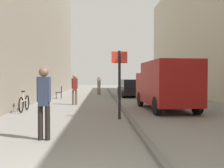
{
  "coord_description": "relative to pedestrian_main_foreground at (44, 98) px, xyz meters",
  "views": [
    {
      "loc": [
        0.46,
        -2.87,
        1.56
      ],
      "look_at": [
        1.12,
        10.32,
        1.24
      ],
      "focal_mm": 39.31,
      "sensor_mm": 36.0,
      "label": 1
    }
  ],
  "objects": [
    {
      "name": "ground_plane",
      "position": [
        0.94,
        8.66,
        -1.06
      ],
      "size": [
        80.0,
        80.0,
        0.0
      ],
      "primitive_type": "plane",
      "color": "gray"
    },
    {
      "name": "cafe_chair_near_window",
      "position": [
        -1.67,
        12.79,
        -0.51
      ],
      "size": [
        0.53,
        0.53,
        0.94
      ],
      "rotation": [
        0.0,
        0.0,
        1.79
      ],
      "color": "black",
      "rests_on": "ground_plane"
    },
    {
      "name": "pedestrian_main_foreground",
      "position": [
        0.0,
        0.0,
        0.0
      ],
      "size": [
        0.36,
        0.24,
        1.83
      ],
      "rotation": [
        0.0,
        0.0,
        -0.12
      ],
      "color": "black",
      "rests_on": "ground_plane"
    },
    {
      "name": "street_sign_post",
      "position": [
        2.15,
        3.06,
        0.49
      ],
      "size": [
        0.6,
        0.1,
        2.6
      ],
      "rotation": [
        0.0,
        0.0,
        3.16
      ],
      "color": "black",
      "rests_on": "ground_plane"
    },
    {
      "name": "pedestrian_far_crossing",
      "position": [
        -0.07,
        8.18,
        -0.03
      ],
      "size": [
        0.35,
        0.23,
        1.79
      ],
      "rotation": [
        0.0,
        0.0,
        0.14
      ],
      "color": "brown",
      "rests_on": "ground_plane"
    },
    {
      "name": "pedestrian_mid_block",
      "position": [
        1.32,
        16.99,
        -0.05
      ],
      "size": [
        0.33,
        0.26,
        1.74
      ],
      "rotation": [
        0.0,
        0.0,
        0.39
      ],
      "color": "brown",
      "rests_on": "ground_plane"
    },
    {
      "name": "delivery_van",
      "position": [
        4.61,
        5.57,
        0.2
      ],
      "size": [
        2.18,
        4.9,
        2.34
      ],
      "rotation": [
        0.0,
        0.0,
        0.04
      ],
      "color": "maroon",
      "rests_on": "ground_plane"
    },
    {
      "name": "parked_car",
      "position": [
        4.03,
        14.49,
        -0.35
      ],
      "size": [
        2.0,
        4.28,
        1.45
      ],
      "rotation": [
        0.0,
        0.0,
        0.05
      ],
      "color": "black",
      "rests_on": "ground_plane"
    },
    {
      "name": "kerb_strip",
      "position": [
        2.52,
        8.66,
        -1.0
      ],
      "size": [
        0.16,
        40.0,
        0.12
      ],
      "primitive_type": "cube",
      "color": "#615F5B",
      "rests_on": "ground_plane"
    },
    {
      "name": "bicycle_leaning",
      "position": [
        -2.15,
        5.45,
        -0.68
      ],
      "size": [
        0.13,
        1.77,
        0.98
      ],
      "rotation": [
        0.0,
        0.0,
        0.04
      ],
      "color": "black",
      "rests_on": "ground_plane"
    }
  ]
}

